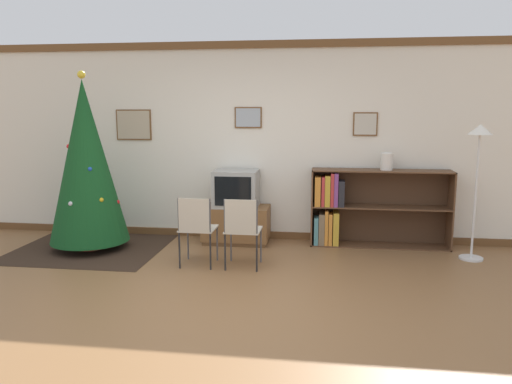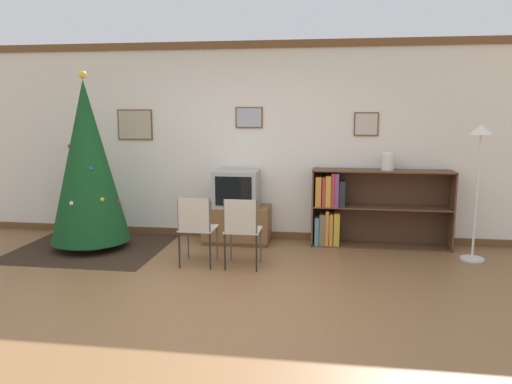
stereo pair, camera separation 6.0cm
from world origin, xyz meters
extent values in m
plane|color=brown|center=(0.00, 0.00, 0.00)|extent=(24.00, 24.00, 0.00)
cube|color=silver|center=(0.00, 2.50, 1.35)|extent=(8.43, 0.08, 2.70)
cube|color=brown|center=(0.00, 2.45, 2.65)|extent=(8.43, 0.03, 0.10)
cube|color=brown|center=(0.00, 2.45, 0.05)|extent=(8.43, 0.03, 0.10)
cube|color=brown|center=(-1.69, 2.45, 1.58)|extent=(0.51, 0.02, 0.43)
cube|color=tan|center=(-1.69, 2.44, 1.58)|extent=(0.47, 0.01, 0.39)
cube|color=brown|center=(-0.05, 2.45, 1.69)|extent=(0.37, 0.02, 0.29)
cube|color=#9EA8B2|center=(-0.05, 2.44, 1.69)|extent=(0.34, 0.01, 0.25)
cube|color=brown|center=(1.52, 2.45, 1.60)|extent=(0.32, 0.02, 0.31)
cube|color=#BCB7A8|center=(1.52, 2.44, 1.60)|extent=(0.28, 0.01, 0.28)
cube|color=#332319|center=(-2.01, 1.62, 0.00)|extent=(1.88, 1.71, 0.01)
cylinder|color=maroon|center=(-2.01, 1.62, 0.06)|extent=(0.36, 0.36, 0.10)
cone|color=#14471E|center=(-2.01, 1.62, 1.14)|extent=(1.00, 1.00, 2.06)
sphere|color=yellow|center=(-2.01, 1.62, 2.22)|extent=(0.10, 0.10, 0.10)
sphere|color=red|center=(-2.27, 1.64, 1.07)|extent=(0.04, 0.04, 0.04)
sphere|color=red|center=(-2.19, 1.54, 1.34)|extent=(0.06, 0.06, 0.06)
sphere|color=#1E4CB2|center=(-1.86, 1.41, 1.07)|extent=(0.05, 0.05, 0.05)
sphere|color=gold|center=(-1.73, 1.41, 0.69)|extent=(0.06, 0.06, 0.06)
sphere|color=red|center=(-1.65, 1.69, 0.61)|extent=(0.06, 0.06, 0.06)
sphere|color=silver|center=(-2.07, 1.27, 0.66)|extent=(0.06, 0.06, 0.06)
cube|color=brown|center=(-0.18, 2.18, 0.03)|extent=(0.85, 0.48, 0.05)
cube|color=brown|center=(-0.18, 2.18, 0.28)|extent=(0.89, 0.51, 0.45)
cube|color=#9E9E99|center=(-0.18, 2.18, 0.75)|extent=(0.59, 0.49, 0.49)
cube|color=black|center=(-0.18, 1.93, 0.75)|extent=(0.48, 0.01, 0.38)
cube|color=#BCB29E|center=(-0.44, 1.16, 0.43)|extent=(0.40, 0.40, 0.02)
cube|color=#BCB29E|center=(-0.44, 0.96, 0.63)|extent=(0.35, 0.01, 0.38)
cylinder|color=#4C4C51|center=(-0.62, 1.34, 0.21)|extent=(0.02, 0.02, 0.42)
cylinder|color=#4C4C51|center=(-0.26, 1.34, 0.21)|extent=(0.02, 0.02, 0.42)
cylinder|color=#4C4C51|center=(-0.62, 0.98, 0.21)|extent=(0.02, 0.02, 0.42)
cylinder|color=#4C4C51|center=(-0.26, 0.98, 0.21)|extent=(0.02, 0.02, 0.42)
cylinder|color=#4C4C51|center=(-0.62, 0.98, 0.41)|extent=(0.02, 0.02, 0.82)
cylinder|color=#4C4C51|center=(-0.26, 0.98, 0.41)|extent=(0.02, 0.02, 0.82)
cube|color=#BCB29E|center=(0.09, 1.16, 0.43)|extent=(0.40, 0.40, 0.02)
cube|color=#BCB29E|center=(0.09, 0.96, 0.63)|extent=(0.35, 0.01, 0.38)
cylinder|color=#4C4C51|center=(-0.09, 1.34, 0.21)|extent=(0.02, 0.02, 0.42)
cylinder|color=#4C4C51|center=(0.27, 1.34, 0.21)|extent=(0.02, 0.02, 0.42)
cylinder|color=#4C4C51|center=(-0.09, 0.98, 0.21)|extent=(0.02, 0.02, 0.42)
cylinder|color=#4C4C51|center=(0.27, 0.98, 0.21)|extent=(0.02, 0.02, 0.42)
cylinder|color=#4C4C51|center=(-0.09, 0.98, 0.41)|extent=(0.02, 0.02, 0.82)
cylinder|color=#4C4C51|center=(0.27, 0.98, 0.41)|extent=(0.02, 0.02, 0.82)
cube|color=brown|center=(0.84, 2.26, 0.51)|extent=(0.02, 0.36, 1.02)
cube|color=brown|center=(2.62, 2.26, 0.51)|extent=(0.02, 0.36, 1.02)
cube|color=brown|center=(1.73, 2.26, 1.01)|extent=(1.80, 0.36, 0.02)
cube|color=brown|center=(1.73, 2.26, 0.01)|extent=(1.80, 0.36, 0.02)
cube|color=brown|center=(1.73, 2.26, 0.53)|extent=(1.76, 0.36, 0.02)
cube|color=#492F1E|center=(1.73, 2.43, 0.51)|extent=(1.80, 0.01, 1.02)
cube|color=teal|center=(0.90, 2.20, 0.20)|extent=(0.05, 0.22, 0.37)
cube|color=#756047|center=(0.98, 2.23, 0.22)|extent=(0.08, 0.28, 0.41)
cube|color=orange|center=(1.04, 2.21, 0.25)|extent=(0.04, 0.25, 0.46)
cube|color=orange|center=(1.09, 2.19, 0.23)|extent=(0.05, 0.21, 0.42)
cube|color=gold|center=(1.16, 2.24, 0.23)|extent=(0.08, 0.30, 0.43)
cube|color=orange|center=(0.92, 2.19, 0.73)|extent=(0.08, 0.22, 0.39)
cube|color=#B73333|center=(0.98, 2.19, 0.73)|extent=(0.04, 0.21, 0.39)
cube|color=gold|center=(1.04, 2.19, 0.74)|extent=(0.07, 0.21, 0.41)
cube|color=#B73333|center=(1.10, 2.19, 0.76)|extent=(0.04, 0.22, 0.44)
cube|color=#7A3D7F|center=(1.15, 2.23, 0.76)|extent=(0.05, 0.28, 0.44)
cube|color=#232328|center=(1.22, 2.21, 0.71)|extent=(0.08, 0.24, 0.34)
cylinder|color=silver|center=(1.79, 2.26, 1.13)|extent=(0.16, 0.16, 0.21)
torus|color=silver|center=(1.79, 2.26, 1.23)|extent=(0.14, 0.14, 0.03)
cylinder|color=silver|center=(2.78, 1.80, 0.01)|extent=(0.28, 0.28, 0.03)
cylinder|color=silver|center=(2.78, 1.80, 0.77)|extent=(0.03, 0.03, 1.48)
cone|color=white|center=(2.78, 1.80, 1.57)|extent=(0.28, 0.28, 0.12)
camera|label=1|loc=(0.99, -4.34, 1.81)|focal=35.00mm
camera|label=2|loc=(1.05, -4.33, 1.81)|focal=35.00mm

